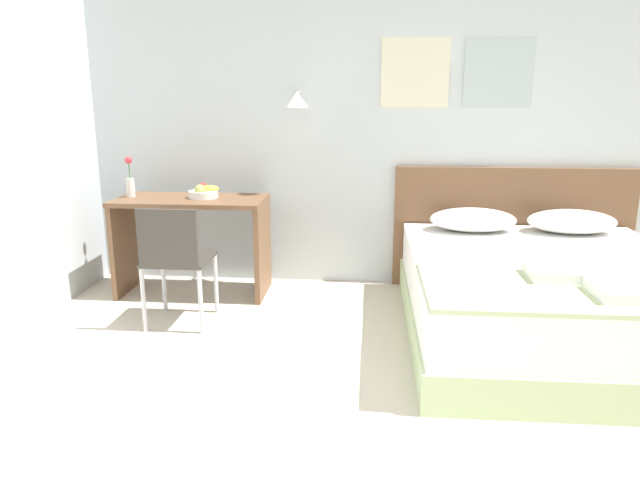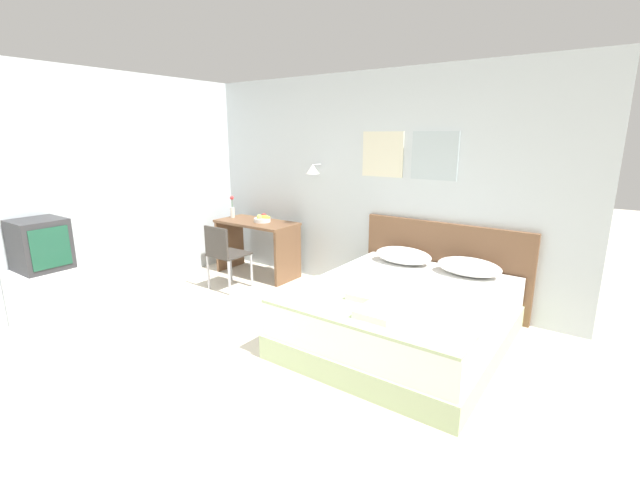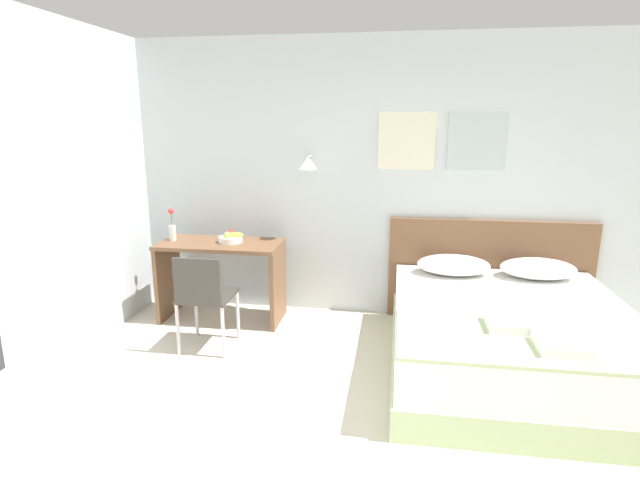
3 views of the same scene
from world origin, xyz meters
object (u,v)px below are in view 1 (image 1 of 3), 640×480
object	(u,v)px
folded_towel_mid_bed	(624,291)
folded_towel_near_foot	(556,272)
pillow_left	(473,220)
desk	(192,228)
fruit_bowl	(204,192)
headboard	(512,228)
flower_vase	(130,181)
pillow_right	(572,221)
desk_chair	(174,255)
throw_blanket	(588,289)
bed	(548,300)

from	to	relation	value
folded_towel_mid_bed	folded_towel_near_foot	bearing A→B (deg)	129.80
pillow_left	desk	world-z (taller)	desk
pillow_left	desk	xyz separation A→B (m)	(-2.16, -0.08, -0.09)
folded_towel_near_foot	fruit_bowl	bearing A→B (deg)	153.26
headboard	folded_towel_near_foot	distance (m)	1.51
desk	fruit_bowl	xyz separation A→B (m)	(0.10, 0.02, 0.28)
folded_towel_mid_bed	flower_vase	size ratio (longest dim) A/B	0.95
pillow_right	desk_chair	world-z (taller)	desk_chair
desk	flower_vase	xyz separation A→B (m)	(-0.47, 0.01, 0.36)
throw_blanket	pillow_left	bearing A→B (deg)	104.89
bed	headboard	world-z (taller)	headboard
pillow_left	folded_towel_near_foot	xyz separation A→B (m)	(0.24, -1.22, -0.03)
bed	pillow_right	size ratio (longest dim) A/B	3.16
headboard	pillow_left	world-z (taller)	headboard
bed	throw_blanket	distance (m)	0.66
pillow_left	throw_blanket	bearing A→B (deg)	-75.11
folded_towel_mid_bed	bed	bearing A→B (deg)	99.21
pillow_right	desk	xyz separation A→B (m)	(-2.89, -0.08, -0.09)
pillow_left	throw_blanket	world-z (taller)	pillow_left
folded_towel_mid_bed	throw_blanket	bearing A→B (deg)	129.85
pillow_right	throw_blanket	distance (m)	1.41
pillow_left	folded_towel_mid_bed	bearing A→B (deg)	-72.26
headboard	pillow_right	bearing A→B (deg)	-37.70
fruit_bowl	folded_towel_mid_bed	bearing A→B (deg)	-29.64
pillow_left	throw_blanket	xyz separation A→B (m)	(0.36, -1.36, -0.07)
throw_blanket	desk_chair	world-z (taller)	desk_chair
pillow_right	desk	size ratio (longest dim) A/B	0.56
folded_towel_near_foot	desk	world-z (taller)	desk
throw_blanket	desk_chair	bearing A→B (deg)	166.46
bed	desk	xyz separation A→B (m)	(-2.52, 0.69, 0.27)
bed	desk	world-z (taller)	desk
bed	throw_blanket	world-z (taller)	throw_blanket
headboard	pillow_left	xyz separation A→B (m)	(-0.36, -0.28, 0.12)
pillow_left	headboard	bearing A→B (deg)	37.70
desk	folded_towel_mid_bed	bearing A→B (deg)	-28.41
desk	flower_vase	bearing A→B (deg)	179.25
desk	fruit_bowl	world-z (taller)	fruit_bowl
pillow_left	desk_chair	world-z (taller)	desk_chair
desk_chair	flower_vase	distance (m)	0.99
folded_towel_near_foot	flower_vase	world-z (taller)	flower_vase
folded_towel_mid_bed	desk_chair	world-z (taller)	desk_chair
headboard	flower_vase	distance (m)	3.04
pillow_left	desk_chair	distance (m)	2.21
folded_towel_near_foot	flower_vase	xyz separation A→B (m)	(-2.88, 1.15, 0.30)
bed	desk	bearing A→B (deg)	164.62
bed	folded_towel_mid_bed	size ratio (longest dim) A/B	6.87
pillow_left	pillow_right	distance (m)	0.73
bed	pillow_left	bearing A→B (deg)	115.19
bed	desk_chair	distance (m)	2.44
headboard	pillow_left	bearing A→B (deg)	-142.30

